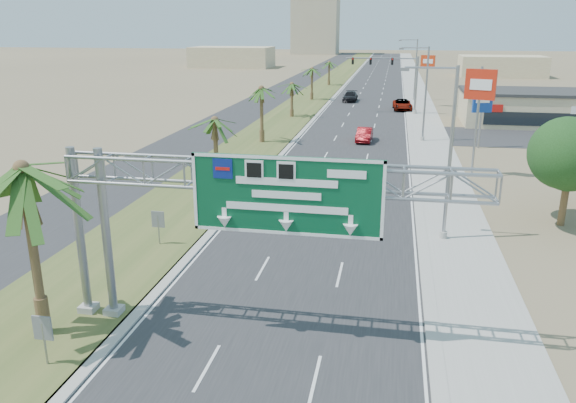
{
  "coord_description": "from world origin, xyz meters",
  "views": [
    {
      "loc": [
        4.21,
        -9.98,
        12.0
      ],
      "look_at": [
        -0.38,
        14.5,
        4.2
      ],
      "focal_mm": 35.0,
      "sensor_mm": 36.0,
      "label": 1
    }
  ],
  "objects_px": {
    "store_building": "(536,109)",
    "signal_mast": "(402,79)",
    "car_mid_lane": "(364,135)",
    "pole_sign_red_far": "(428,65)",
    "pole_sign_blue": "(483,100)",
    "palm_near": "(22,170)",
    "car_far": "(350,97)",
    "pole_sign_red_near": "(480,91)",
    "car_left_lane": "(284,171)",
    "sign_gantry": "(248,189)",
    "car_right_lane": "(402,105)"
  },
  "relations": [
    {
      "from": "sign_gantry",
      "to": "pole_sign_red_far",
      "type": "xyz_separation_m",
      "value": [
        10.06,
        70.72,
        0.23
      ]
    },
    {
      "from": "palm_near",
      "to": "car_far",
      "type": "height_order",
      "value": "palm_near"
    },
    {
      "from": "signal_mast",
      "to": "sign_gantry",
      "type": "bearing_deg",
      "value": -95.74
    },
    {
      "from": "car_right_lane",
      "to": "sign_gantry",
      "type": "bearing_deg",
      "value": -99.33
    },
    {
      "from": "car_left_lane",
      "to": "pole_sign_red_far",
      "type": "relative_size",
      "value": 0.62
    },
    {
      "from": "sign_gantry",
      "to": "car_far",
      "type": "relative_size",
      "value": 3.06
    },
    {
      "from": "pole_sign_red_near",
      "to": "signal_mast",
      "type": "bearing_deg",
      "value": 99.45
    },
    {
      "from": "car_mid_lane",
      "to": "pole_sign_red_far",
      "type": "relative_size",
      "value": 0.57
    },
    {
      "from": "palm_near",
      "to": "car_right_lane",
      "type": "distance_m",
      "value": 69.68
    },
    {
      "from": "car_far",
      "to": "pole_sign_red_far",
      "type": "distance_m",
      "value": 13.71
    },
    {
      "from": "car_far",
      "to": "car_mid_lane",
      "type": "bearing_deg",
      "value": -81.66
    },
    {
      "from": "car_mid_lane",
      "to": "pole_sign_red_near",
      "type": "xyz_separation_m",
      "value": [
        9.66,
        -13.31,
        6.31
      ]
    },
    {
      "from": "car_mid_lane",
      "to": "signal_mast",
      "type": "bearing_deg",
      "value": 81.46
    },
    {
      "from": "car_right_lane",
      "to": "pole_sign_blue",
      "type": "distance_m",
      "value": 27.75
    },
    {
      "from": "palm_near",
      "to": "car_mid_lane",
      "type": "bearing_deg",
      "value": 76.23
    },
    {
      "from": "palm_near",
      "to": "store_building",
      "type": "distance_m",
      "value": 66.04
    },
    {
      "from": "car_far",
      "to": "pole_sign_red_near",
      "type": "height_order",
      "value": "pole_sign_red_near"
    },
    {
      "from": "car_left_lane",
      "to": "palm_near",
      "type": "bearing_deg",
      "value": -98.33
    },
    {
      "from": "pole_sign_blue",
      "to": "pole_sign_red_near",
      "type": "bearing_deg",
      "value": -99.76
    },
    {
      "from": "store_building",
      "to": "pole_sign_blue",
      "type": "height_order",
      "value": "pole_sign_blue"
    },
    {
      "from": "palm_near",
      "to": "pole_sign_blue",
      "type": "height_order",
      "value": "palm_near"
    },
    {
      "from": "signal_mast",
      "to": "car_mid_lane",
      "type": "height_order",
      "value": "signal_mast"
    },
    {
      "from": "sign_gantry",
      "to": "pole_sign_red_far",
      "type": "bearing_deg",
      "value": 81.9
    },
    {
      "from": "car_left_lane",
      "to": "pole_sign_red_near",
      "type": "bearing_deg",
      "value": 18.69
    },
    {
      "from": "car_far",
      "to": "pole_sign_blue",
      "type": "xyz_separation_m",
      "value": [
        15.96,
        -35.04,
        4.15
      ]
    },
    {
      "from": "car_far",
      "to": "pole_sign_red_near",
      "type": "xyz_separation_m",
      "value": [
        13.88,
        -47.1,
        6.26
      ]
    },
    {
      "from": "sign_gantry",
      "to": "pole_sign_red_far",
      "type": "relative_size",
      "value": 2.1
    },
    {
      "from": "pole_sign_blue",
      "to": "pole_sign_red_far",
      "type": "xyz_separation_m",
      "value": [
        -4.0,
        31.19,
        1.34
      ]
    },
    {
      "from": "car_mid_lane",
      "to": "car_far",
      "type": "relative_size",
      "value": 0.82
    },
    {
      "from": "car_far",
      "to": "car_left_lane",
      "type": "bearing_deg",
      "value": -90.18
    },
    {
      "from": "store_building",
      "to": "pole_sign_blue",
      "type": "distance_m",
      "value": 19.07
    },
    {
      "from": "palm_near",
      "to": "store_building",
      "type": "height_order",
      "value": "palm_near"
    },
    {
      "from": "sign_gantry",
      "to": "car_right_lane",
      "type": "relative_size",
      "value": 2.93
    },
    {
      "from": "car_left_lane",
      "to": "pole_sign_red_near",
      "type": "relative_size",
      "value": 0.55
    },
    {
      "from": "car_far",
      "to": "pole_sign_red_near",
      "type": "distance_m",
      "value": 49.5
    },
    {
      "from": "car_left_lane",
      "to": "car_right_lane",
      "type": "distance_m",
      "value": 43.81
    },
    {
      "from": "car_left_lane",
      "to": "pole_sign_red_near",
      "type": "xyz_separation_m",
      "value": [
        15.13,
        4.27,
        6.21
      ]
    },
    {
      "from": "signal_mast",
      "to": "pole_sign_red_near",
      "type": "bearing_deg",
      "value": -80.55
    },
    {
      "from": "palm_near",
      "to": "signal_mast",
      "type": "relative_size",
      "value": 0.81
    },
    {
      "from": "car_far",
      "to": "pole_sign_red_far",
      "type": "bearing_deg",
      "value": -16.6
    },
    {
      "from": "signal_mast",
      "to": "pole_sign_red_far",
      "type": "height_order",
      "value": "signal_mast"
    },
    {
      "from": "car_left_lane",
      "to": "car_mid_lane",
      "type": "distance_m",
      "value": 18.42
    },
    {
      "from": "car_left_lane",
      "to": "car_mid_lane",
      "type": "relative_size",
      "value": 1.09
    },
    {
      "from": "car_right_lane",
      "to": "pole_sign_red_far",
      "type": "xyz_separation_m",
      "value": [
        3.5,
        4.81,
        5.49
      ]
    },
    {
      "from": "car_right_lane",
      "to": "car_far",
      "type": "distance_m",
      "value": 12.1
    },
    {
      "from": "store_building",
      "to": "signal_mast",
      "type": "bearing_deg",
      "value": 160.46
    },
    {
      "from": "palm_near",
      "to": "car_far",
      "type": "xyz_separation_m",
      "value": [
        6.24,
        76.49,
        -6.14
      ]
    },
    {
      "from": "car_mid_lane",
      "to": "car_far",
      "type": "distance_m",
      "value": 34.05
    },
    {
      "from": "palm_near",
      "to": "car_right_lane",
      "type": "height_order",
      "value": "palm_near"
    },
    {
      "from": "pole_sign_red_far",
      "to": "store_building",
      "type": "bearing_deg",
      "value": -48.41
    }
  ]
}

